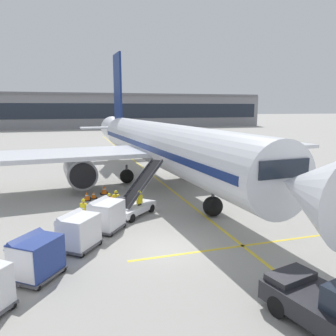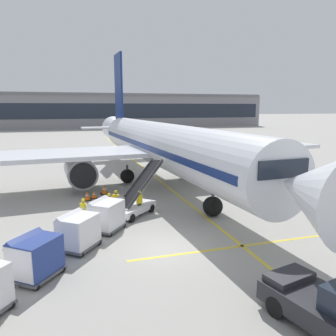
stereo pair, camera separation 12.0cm
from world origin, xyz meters
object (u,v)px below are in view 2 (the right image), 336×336
at_px(parked_airplane, 160,145).
at_px(ground_crew_wingwalker, 84,210).
at_px(baggage_cart_lead, 106,214).
at_px(pushback_tug, 332,309).
at_px(baggage_cart_second, 78,231).
at_px(baggage_cart_third, 35,256).
at_px(ground_crew_marshaller, 109,204).
at_px(safety_cone_engine_keepout, 87,196).
at_px(ground_crew_by_carts, 139,201).
at_px(ground_crew_by_loader, 116,201).
at_px(safety_cone_nose_mark, 94,195).
at_px(belt_loader, 134,201).
at_px(safety_cone_wingtip, 104,190).

relative_size(parked_airplane, ground_crew_wingwalker, 25.20).
height_order(baggage_cart_lead, pushback_tug, baggage_cart_lead).
relative_size(baggage_cart_second, baggage_cart_third, 1.00).
height_order(baggage_cart_second, ground_crew_marshaller, baggage_cart_second).
distance_m(baggage_cart_lead, safety_cone_engine_keepout, 7.09).
bearing_deg(ground_crew_by_carts, pushback_tug, -75.19).
xyz_separation_m(baggage_cart_second, ground_crew_by_carts, (4.16, 4.38, -0.00)).
distance_m(baggage_cart_lead, ground_crew_marshaller, 2.13).
xyz_separation_m(baggage_cart_third, ground_crew_by_loader, (4.49, 7.46, -0.00)).
relative_size(baggage_cart_third, safety_cone_nose_mark, 4.32).
relative_size(baggage_cart_lead, safety_cone_nose_mark, 4.32).
distance_m(belt_loader, pushback_tug, 14.24).
distance_m(pushback_tug, ground_crew_by_loader, 14.84).
xyz_separation_m(baggage_cart_second, ground_crew_wingwalker, (0.45, 3.43, -0.00)).
xyz_separation_m(baggage_cart_third, safety_cone_wingtip, (4.29, 13.32, -0.63)).
xyz_separation_m(baggage_cart_lead, baggage_cart_third, (-3.50, -4.74, 0.00)).
height_order(baggage_cart_lead, baggage_cart_second, same).
height_order(baggage_cart_lead, safety_cone_nose_mark, baggage_cart_lead).
height_order(baggage_cart_second, safety_cone_nose_mark, baggage_cart_second).
relative_size(pushback_tug, ground_crew_by_loader, 2.73).
bearing_deg(baggage_cart_second, ground_crew_by_carts, 46.47).
xyz_separation_m(belt_loader, safety_cone_nose_mark, (-2.37, 4.91, -0.63)).
distance_m(pushback_tug, ground_crew_wingwalker, 14.41).
bearing_deg(pushback_tug, ground_crew_by_carts, 104.81).
distance_m(baggage_cart_lead, safety_cone_nose_mark, 7.43).
distance_m(ground_crew_marshaller, safety_cone_wingtip, 6.54).
relative_size(baggage_cart_lead, baggage_cart_second, 1.00).
bearing_deg(baggage_cart_third, pushback_tug, -34.23).
bearing_deg(safety_cone_wingtip, safety_cone_engine_keepout, -134.17).
relative_size(belt_loader, ground_crew_by_carts, 2.59).
bearing_deg(safety_cone_nose_mark, baggage_cart_third, -105.36).
distance_m(pushback_tug, safety_cone_wingtip, 20.50).
distance_m(ground_crew_by_loader, safety_cone_nose_mark, 4.87).
height_order(parked_airplane, baggage_cart_lead, parked_airplane).
relative_size(ground_crew_by_loader, ground_crew_wingwalker, 1.00).
xyz_separation_m(belt_loader, safety_cone_wingtip, (-1.41, 6.10, -0.56)).
distance_m(baggage_cart_third, safety_cone_wingtip, 14.01).
distance_m(belt_loader, ground_crew_marshaller, 1.79).
bearing_deg(safety_cone_engine_keepout, ground_crew_marshaller, -76.56).
bearing_deg(baggage_cart_second, safety_cone_nose_mark, 81.11).
relative_size(parked_airplane, baggage_cart_third, 16.60).
relative_size(baggage_cart_second, ground_crew_wingwalker, 1.52).
distance_m(belt_loader, baggage_cart_third, 9.20).
bearing_deg(ground_crew_wingwalker, safety_cone_nose_mark, 80.32).
xyz_separation_m(baggage_cart_third, ground_crew_marshaller, (3.96, 6.82, -0.00)).
bearing_deg(pushback_tug, baggage_cart_second, 130.48).
distance_m(belt_loader, baggage_cart_lead, 3.32).
height_order(baggage_cart_second, pushback_tug, baggage_cart_second).
height_order(ground_crew_wingwalker, safety_cone_wingtip, ground_crew_wingwalker).
distance_m(baggage_cart_lead, baggage_cart_second, 2.77).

